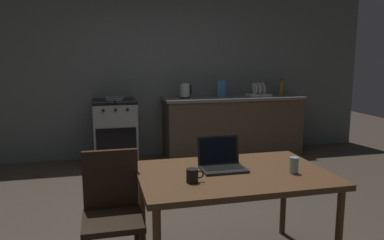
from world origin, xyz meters
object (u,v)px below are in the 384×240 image
object	(u,v)px
laptop	(222,163)
cereal_box	(221,89)
dining_table	(233,181)
frying_pan	(114,99)
drinking_glass	(294,165)
dish_rack	(258,93)
coffee_mug	(193,176)
chair	(112,208)
electric_kettle	(185,91)
bottle	(281,88)
stove_oven	(115,132)

from	to	relation	value
laptop	cereal_box	size ratio (longest dim) A/B	1.28
laptop	dining_table	bearing A→B (deg)	-66.06
laptop	frying_pan	distance (m)	2.95
drinking_glass	cereal_box	size ratio (longest dim) A/B	0.46
drinking_glass	dish_rack	bearing A→B (deg)	70.61
cereal_box	coffee_mug	bearing A→B (deg)	-111.27
chair	electric_kettle	bearing A→B (deg)	89.96
chair	cereal_box	xyz separation A→B (m)	(1.75, 2.96, 0.52)
bottle	frying_pan	bearing A→B (deg)	179.50
laptop	bottle	world-z (taller)	bottle
electric_kettle	bottle	world-z (taller)	bottle
dining_table	frying_pan	distance (m)	3.06
dining_table	drinking_glass	bearing A→B (deg)	-17.88
stove_oven	frying_pan	size ratio (longest dim) A/B	2.05
chair	frying_pan	bearing A→B (deg)	108.89
electric_kettle	dish_rack	world-z (taller)	electric_kettle
bottle	cereal_box	bearing A→B (deg)	175.87
drinking_glass	cereal_box	bearing A→B (deg)	81.09
chair	coffee_mug	bearing A→B (deg)	0.17
stove_oven	dining_table	world-z (taller)	stove_oven
laptop	chair	bearing A→B (deg)	175.16
bottle	cereal_box	xyz separation A→B (m)	(-0.97, 0.07, -0.00)
coffee_mug	drinking_glass	world-z (taller)	drinking_glass
dining_table	coffee_mug	xyz separation A→B (m)	(-0.33, -0.14, 0.11)
drinking_glass	dish_rack	world-z (taller)	dish_rack
bottle	drinking_glass	bearing A→B (deg)	-115.41
cereal_box	stove_oven	bearing A→B (deg)	-179.19
dining_table	electric_kettle	xyz separation A→B (m)	(0.33, 3.00, 0.36)
chair	cereal_box	bearing A→B (deg)	81.34
cereal_box	laptop	bearing A→B (deg)	-108.06
chair	dish_rack	world-z (taller)	dish_rack
stove_oven	frying_pan	xyz separation A→B (m)	(-0.00, -0.03, 0.48)
drinking_glass	cereal_box	world-z (taller)	cereal_box
coffee_mug	cereal_box	xyz separation A→B (m)	(1.23, 3.16, 0.27)
coffee_mug	dish_rack	world-z (taller)	dish_rack
laptop	drinking_glass	distance (m)	0.51
coffee_mug	frying_pan	bearing A→B (deg)	96.64
dining_table	laptop	size ratio (longest dim) A/B	4.19
chair	laptop	world-z (taller)	laptop
dining_table	dish_rack	size ratio (longest dim) A/B	3.95
electric_kettle	stove_oven	bearing A→B (deg)	-179.86
bottle	coffee_mug	distance (m)	3.80
dining_table	cereal_box	size ratio (longest dim) A/B	5.36
dish_rack	drinking_glass	bearing A→B (deg)	-109.39
electric_kettle	bottle	bearing A→B (deg)	-1.87
stove_oven	drinking_glass	xyz separation A→B (m)	(1.10, -3.12, 0.33)
chair	drinking_glass	world-z (taller)	chair
stove_oven	laptop	xyz separation A→B (m)	(0.64, -2.90, 0.32)
electric_kettle	drinking_glass	distance (m)	3.14
frying_pan	coffee_mug	xyz separation A→B (m)	(0.36, -3.11, -0.17)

